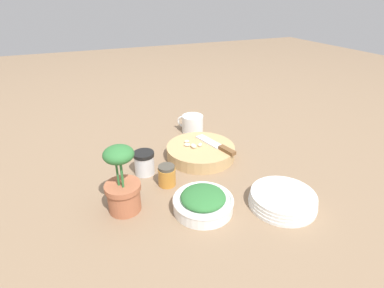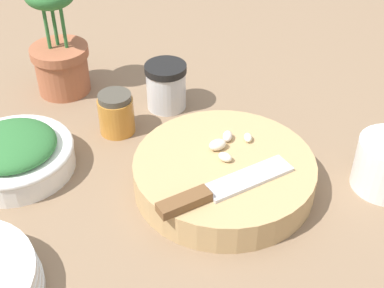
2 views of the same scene
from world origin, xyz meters
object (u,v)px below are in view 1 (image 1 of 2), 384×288
Objects in this scene: spice_jar at (144,163)px; potted_herb at (122,185)px; coffee_mug at (192,124)px; honey_jar at (167,175)px; cutting_board at (201,151)px; plate_stack at (283,199)px; chef_knife at (218,146)px; herb_bowl at (203,201)px; garlic_cloves at (192,145)px.

potted_herb is (-0.16, 0.10, 0.04)m from spice_jar.
coffee_mug is at bearing -42.80° from potted_herb.
honey_jar is (-0.34, 0.23, -0.00)m from coffee_mug.
potted_herb is at bearing 148.25° from spice_jar.
plate_stack is (-0.35, -0.10, -0.00)m from cutting_board.
herb_bowl reaches higher than chef_knife.
cutting_board is at bearing -59.22° from potted_herb.
herb_bowl is at bearing -157.87° from spice_jar.
herb_bowl is at bearing 160.45° from coffee_mug.
garlic_cloves reaches higher than cutting_board.
cutting_board is at bearing 139.25° from chef_knife.
herb_bowl is 0.23m from plate_stack.
garlic_cloves is 0.36× the size of plate_stack.
plate_stack is (-0.36, -0.13, -0.03)m from garlic_cloves.
plate_stack is (-0.32, -0.05, -0.03)m from chef_knife.
herb_bowl is 0.86× the size of potted_herb.
cutting_board is 0.04m from garlic_cloves.
garlic_cloves is 0.23m from coffee_mug.
cutting_board is at bearing -82.69° from spice_jar.
plate_stack is at bearing -175.67° from coffee_mug.
cutting_board is 0.36m from plate_stack.
garlic_cloves is 0.20m from honey_jar.
cutting_board is at bearing 164.98° from coffee_mug.
chef_knife is 2.85× the size of honey_jar.
spice_jar is at bearing 131.55° from coffee_mug.
honey_jar is at bearing 125.21° from cutting_board.
chef_knife is 0.28m from spice_jar.
spice_jar is (0.25, 0.10, 0.01)m from herb_bowl.
cutting_board is 3.17× the size of spice_jar.
garlic_cloves is 0.31m from herb_bowl.
spice_jar is 0.46m from plate_stack.
cutting_board is 2.43× the size of coffee_mug.
cutting_board is at bearing -110.90° from garlic_cloves.
garlic_cloves is (0.01, 0.03, 0.03)m from cutting_board.
cutting_board is at bearing -54.79° from honey_jar.
plate_stack is (-0.57, -0.04, -0.02)m from coffee_mug.
plate_stack is at bearing -110.52° from potted_herb.
chef_knife is 2.45× the size of spice_jar.
chef_knife is at bearing -89.80° from spice_jar.
cutting_board is 3.62× the size of garlic_cloves.
chef_knife is 0.33m from plate_stack.
plate_stack is at bearing -163.77° from cutting_board.
herb_bowl is 0.53m from coffee_mug.
spice_jar is 0.77× the size of coffee_mug.
herb_bowl is 2.17× the size of spice_jar.
garlic_cloves reaches higher than chef_knife.
spice_jar reaches higher than herb_bowl.
potted_herb is (-0.41, 0.38, 0.05)m from coffee_mug.
garlic_cloves is (0.04, 0.08, 0.00)m from chef_knife.
coffee_mug is at bearing -22.73° from garlic_cloves.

